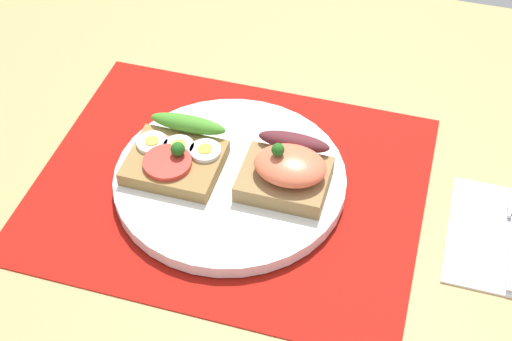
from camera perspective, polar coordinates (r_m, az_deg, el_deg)
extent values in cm
cube|color=tan|center=(83.56, -1.98, -1.95)|extent=(120.00, 90.00, 3.20)
cube|color=#95110A|center=(82.27, -2.01, -1.13)|extent=(42.82, 34.71, 0.30)
cylinder|color=white|center=(81.60, -2.02, -0.69)|extent=(25.79, 25.79, 1.55)
cube|color=olive|center=(81.60, -6.34, 0.61)|extent=(10.17, 8.54, 1.67)
cylinder|color=red|center=(80.10, -6.91, 0.62)|extent=(5.34, 5.34, 0.60)
ellipsoid|color=#428725|center=(83.50, -5.31, 3.64)|extent=(8.95, 2.20, 1.80)
sphere|color=#1E5919|center=(79.87, -6.10, 1.66)|extent=(1.60, 1.60, 1.60)
cylinder|color=white|center=(82.62, -8.07, 2.15)|extent=(3.49, 3.49, 0.50)
cylinder|color=yellow|center=(82.39, -8.09, 2.32)|extent=(1.57, 1.57, 0.16)
cylinder|color=white|center=(81.80, -6.04, 1.85)|extent=(3.49, 3.49, 0.50)
cylinder|color=yellow|center=(81.57, -6.06, 2.02)|extent=(1.57, 1.57, 0.16)
cylinder|color=white|center=(81.08, -3.97, 1.54)|extent=(3.49, 3.49, 0.50)
cylinder|color=yellow|center=(80.85, -3.98, 1.71)|extent=(1.57, 1.57, 0.16)
cube|color=olive|center=(79.01, 2.17, -0.78)|extent=(9.46, 7.63, 2.06)
ellipsoid|color=#E36745|center=(77.49, 2.70, 0.48)|extent=(7.76, 6.10, 2.55)
ellipsoid|color=#562027|center=(80.54, 2.96, 2.26)|extent=(8.04, 2.20, 1.80)
sphere|color=#1E5919|center=(76.50, 1.79, 1.85)|extent=(1.40, 1.40, 1.40)
cube|color=white|center=(81.48, 19.25, -5.06)|extent=(13.12, 14.82, 0.60)
cube|color=#B7B7BC|center=(84.63, 19.11, -2.11)|extent=(0.32, 2.80, 0.32)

